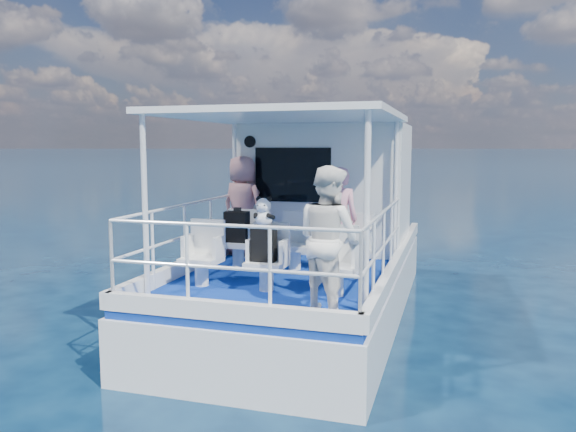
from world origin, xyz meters
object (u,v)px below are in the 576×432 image
object	(u,v)px
backpack_center	(264,244)
panda	(264,211)
passenger_port_fwd	(243,206)
passenger_stbd_aft	(329,240)

from	to	relation	value
backpack_center	panda	xyz separation A→B (m)	(0.02, -0.03, 0.41)
passenger_port_fwd	backpack_center	xyz separation A→B (m)	(1.12, -2.16, -0.23)
passenger_port_fwd	passenger_stbd_aft	bearing A→B (deg)	144.21
passenger_port_fwd	backpack_center	size ratio (longest dim) A/B	3.69
passenger_stbd_aft	backpack_center	bearing A→B (deg)	2.11
passenger_port_fwd	backpack_center	bearing A→B (deg)	134.94
panda	passenger_stbd_aft	bearing A→B (deg)	-32.99
backpack_center	panda	size ratio (longest dim) A/B	1.24
passenger_stbd_aft	backpack_center	size ratio (longest dim) A/B	3.57
passenger_stbd_aft	panda	world-z (taller)	passenger_stbd_aft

